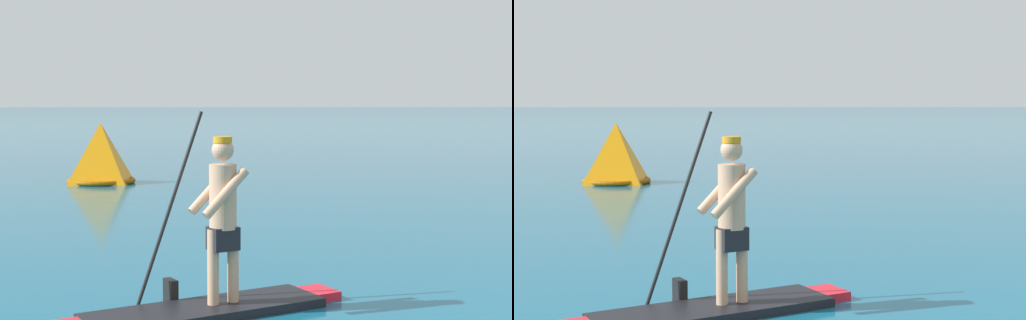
# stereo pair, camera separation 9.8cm
# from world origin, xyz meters

# --- Properties ---
(paddleboarder_near_left) EXTENTS (2.80, 1.60, 1.96)m
(paddleboarder_near_left) POSITION_xyz_m (-5.81, 2.17, 0.39)
(paddleboarder_near_left) COLOR black
(paddleboarder_near_left) RESTS_ON ground
(race_marker_buoy) EXTENTS (1.96, 1.96, 1.47)m
(race_marker_buoy) POSITION_xyz_m (-7.99, 14.17, 0.67)
(race_marker_buoy) COLOR orange
(race_marker_buoy) RESTS_ON ground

